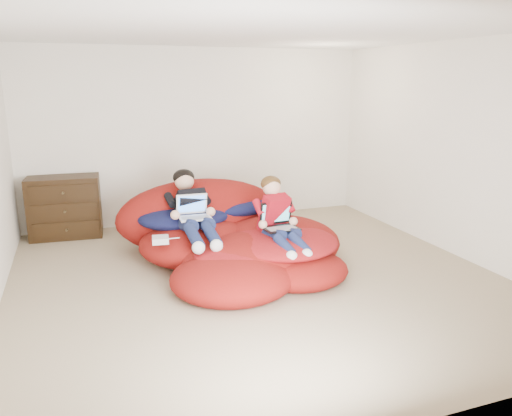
{
  "coord_description": "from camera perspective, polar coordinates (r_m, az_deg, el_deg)",
  "views": [
    {
      "loc": [
        -1.7,
        -4.64,
        2.05
      ],
      "look_at": [
        0.08,
        0.28,
        0.7
      ],
      "focal_mm": 35.0,
      "sensor_mm": 36.0,
      "label": 1
    }
  ],
  "objects": [
    {
      "name": "laptop_white",
      "position": [
        5.55,
        -7.15,
        -0.4
      ],
      "size": [
        0.35,
        0.31,
        0.25
      ],
      "color": "silver",
      "rests_on": "older_boy"
    },
    {
      "name": "dresser",
      "position": [
        7.09,
        -20.99,
        0.11
      ],
      "size": [
        0.94,
        0.55,
        0.82
      ],
      "color": "black",
      "rests_on": "ground"
    },
    {
      "name": "power_adapter",
      "position": [
        5.34,
        -10.87,
        -3.58
      ],
      "size": [
        0.19,
        0.19,
        0.06
      ],
      "primitive_type": "cube",
      "rotation": [
        0.0,
        0.0,
        -0.14
      ],
      "color": "silver",
      "rests_on": "beanbag_pile"
    },
    {
      "name": "older_boy",
      "position": [
        5.66,
        -7.44,
        0.18
      ],
      "size": [
        0.38,
        1.25,
        0.68
      ],
      "color": "black",
      "rests_on": "beanbag_pile"
    },
    {
      "name": "cream_pillow",
      "position": [
        6.22,
        -9.8,
        0.97
      ],
      "size": [
        0.4,
        0.26,
        0.26
      ],
      "primitive_type": "ellipsoid",
      "color": "white",
      "rests_on": "beanbag_pile"
    },
    {
      "name": "laptop_black",
      "position": [
        5.37,
        2.62,
        -1.54
      ],
      "size": [
        0.38,
        0.32,
        0.27
      ],
      "color": "black",
      "rests_on": "younger_boy"
    },
    {
      "name": "room_shell",
      "position": [
        5.27,
        0.17,
        -5.85
      ],
      "size": [
        5.1,
        5.1,
        2.77
      ],
      "color": "tan",
      "rests_on": "ground"
    },
    {
      "name": "younger_boy",
      "position": [
        5.37,
        2.54,
        -0.79
      ],
      "size": [
        0.37,
        0.94,
        0.72
      ],
      "color": "#B5101E",
      "rests_on": "beanbag_pile"
    },
    {
      "name": "beanbag_pile",
      "position": [
        5.76,
        -2.59,
        -3.55
      ],
      "size": [
        2.52,
        2.51,
        0.93
      ],
      "color": "maroon",
      "rests_on": "ground"
    }
  ]
}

